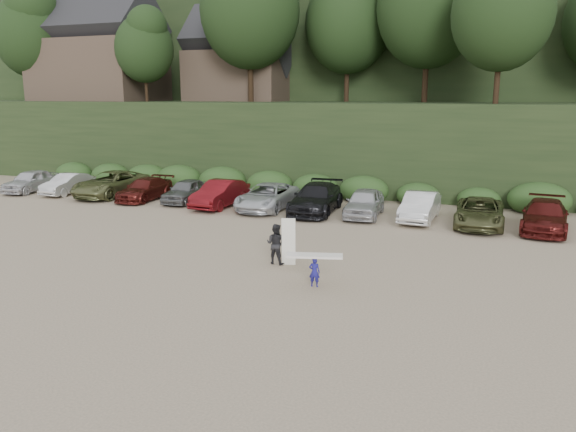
% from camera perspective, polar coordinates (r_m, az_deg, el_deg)
% --- Properties ---
extents(ground, '(120.00, 120.00, 0.00)m').
position_cam_1_polar(ground, '(22.54, -3.12, -4.72)').
color(ground, tan).
rests_on(ground, ground).
extents(hillside_backdrop, '(90.00, 41.50, 28.00)m').
position_cam_1_polar(hillside_backdrop, '(56.54, 11.99, 16.75)').
color(hillside_backdrop, black).
rests_on(hillside_backdrop, ground).
extents(parked_cars, '(34.57, 6.08, 1.62)m').
position_cam_1_polar(parked_cars, '(33.02, -3.40, 2.10)').
color(parked_cars, silver).
rests_on(parked_cars, ground).
extents(child_surfer, '(2.01, 1.04, 1.16)m').
position_cam_1_polar(child_surfer, '(19.54, 2.71, -4.98)').
color(child_surfer, navy).
rests_on(child_surfer, ground).
extents(adult_surfer, '(1.26, 0.66, 1.91)m').
position_cam_1_polar(adult_surfer, '(22.11, -1.14, -2.82)').
color(adult_surfer, black).
rests_on(adult_surfer, ground).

